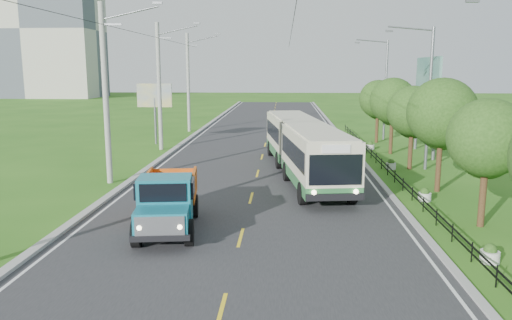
# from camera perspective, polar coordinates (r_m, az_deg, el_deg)

# --- Properties ---
(ground) EXTENTS (240.00, 240.00, 0.00)m
(ground) POSITION_cam_1_polar(r_m,az_deg,el_deg) (19.51, -1.76, -8.87)
(ground) COLOR #295F16
(ground) RESTS_ON ground
(road) EXTENTS (14.00, 120.00, 0.02)m
(road) POSITION_cam_1_polar(r_m,az_deg,el_deg) (38.91, 0.82, 0.87)
(road) COLOR #28282B
(road) RESTS_ON ground
(curb_left) EXTENTS (0.40, 120.00, 0.15)m
(curb_left) POSITION_cam_1_polar(r_m,az_deg,el_deg) (39.86, -9.57, 1.05)
(curb_left) COLOR #9E9E99
(curb_left) RESTS_ON ground
(curb_right) EXTENTS (0.30, 120.00, 0.10)m
(curb_right) POSITION_cam_1_polar(r_m,az_deg,el_deg) (39.26, 11.31, 0.82)
(curb_right) COLOR #9E9E99
(curb_right) RESTS_ON ground
(edge_line_left) EXTENTS (0.12, 120.00, 0.00)m
(edge_line_left) POSITION_cam_1_polar(r_m,az_deg,el_deg) (39.75, -8.80, 0.97)
(edge_line_left) COLOR silver
(edge_line_left) RESTS_ON road
(edge_line_right) EXTENTS (0.12, 120.00, 0.00)m
(edge_line_right) POSITION_cam_1_polar(r_m,az_deg,el_deg) (39.19, 10.58, 0.78)
(edge_line_right) COLOR silver
(edge_line_right) RESTS_ON road
(centre_dash) EXTENTS (0.12, 2.20, 0.00)m
(centre_dash) POSITION_cam_1_polar(r_m,az_deg,el_deg) (19.50, -1.76, -8.81)
(centre_dash) COLOR yellow
(centre_dash) RESTS_ON road
(railing_right) EXTENTS (0.04, 40.00, 0.60)m
(railing_right) POSITION_cam_1_polar(r_m,az_deg,el_deg) (33.52, 14.16, -0.48)
(railing_right) COLOR black
(railing_right) RESTS_ON ground
(pole_near) EXTENTS (3.51, 0.32, 10.00)m
(pole_near) POSITION_cam_1_polar(r_m,az_deg,el_deg) (29.12, -16.75, 7.31)
(pole_near) COLOR gray
(pole_near) RESTS_ON ground
(pole_mid) EXTENTS (3.51, 0.32, 10.00)m
(pole_mid) POSITION_cam_1_polar(r_m,az_deg,el_deg) (40.59, -10.95, 8.30)
(pole_mid) COLOR gray
(pole_mid) RESTS_ON ground
(pole_far) EXTENTS (3.51, 0.32, 10.00)m
(pole_far) POSITION_cam_1_polar(r_m,az_deg,el_deg) (52.31, -7.72, 8.81)
(pole_far) COLOR gray
(pole_far) RESTS_ON ground
(tree_second) EXTENTS (3.18, 3.26, 5.30)m
(tree_second) POSITION_cam_1_polar(r_m,az_deg,el_deg) (22.26, 24.91, 1.89)
(tree_second) COLOR #382314
(tree_second) RESTS_ON ground
(tree_third) EXTENTS (3.60, 3.62, 6.00)m
(tree_third) POSITION_cam_1_polar(r_m,az_deg,el_deg) (27.83, 20.50, 4.69)
(tree_third) COLOR #382314
(tree_third) RESTS_ON ground
(tree_fourth) EXTENTS (3.24, 3.31, 5.40)m
(tree_fourth) POSITION_cam_1_polar(r_m,az_deg,el_deg) (33.62, 17.48, 5.04)
(tree_fourth) COLOR #382314
(tree_fourth) RESTS_ON ground
(tree_fifth) EXTENTS (3.48, 3.52, 5.80)m
(tree_fifth) POSITION_cam_1_polar(r_m,az_deg,el_deg) (39.43, 15.40, 6.26)
(tree_fifth) COLOR #382314
(tree_fifth) RESTS_ON ground
(tree_back) EXTENTS (3.30, 3.36, 5.50)m
(tree_back) POSITION_cam_1_polar(r_m,az_deg,el_deg) (45.32, 13.82, 6.56)
(tree_back) COLOR #382314
(tree_back) RESTS_ON ground
(streetlight_mid) EXTENTS (3.02, 0.20, 9.07)m
(streetlight_mid) POSITION_cam_1_polar(r_m,az_deg,el_deg) (33.60, 18.97, 7.21)
(streetlight_mid) COLOR slate
(streetlight_mid) RESTS_ON ground
(streetlight_far) EXTENTS (3.02, 0.20, 9.07)m
(streetlight_far) POSITION_cam_1_polar(r_m,az_deg,el_deg) (47.23, 14.42, 8.20)
(streetlight_far) COLOR slate
(streetlight_far) RESTS_ON ground
(planter_front) EXTENTS (0.64, 0.64, 0.67)m
(planter_front) POSITION_cam_1_polar(r_m,az_deg,el_deg) (18.79, 25.17, -9.73)
(planter_front) COLOR silver
(planter_front) RESTS_ON ground
(planter_near) EXTENTS (0.64, 0.64, 0.67)m
(planter_near) POSITION_cam_1_polar(r_m,az_deg,el_deg) (26.05, 18.71, -3.83)
(planter_near) COLOR silver
(planter_near) RESTS_ON ground
(planter_mid) EXTENTS (0.64, 0.64, 0.67)m
(planter_mid) POSITION_cam_1_polar(r_m,az_deg,el_deg) (33.65, 15.16, -0.52)
(planter_mid) COLOR silver
(planter_mid) RESTS_ON ground
(planter_far) EXTENTS (0.64, 0.64, 0.67)m
(planter_far) POSITION_cam_1_polar(r_m,az_deg,el_deg) (41.39, 12.93, 1.57)
(planter_far) COLOR silver
(planter_far) RESTS_ON ground
(billboard_left) EXTENTS (3.00, 0.20, 5.20)m
(billboard_left) POSITION_cam_1_polar(r_m,az_deg,el_deg) (43.86, -11.52, 6.82)
(billboard_left) COLOR slate
(billboard_left) RESTS_ON ground
(billboard_right) EXTENTS (0.24, 6.00, 7.30)m
(billboard_right) POSITION_cam_1_polar(r_m,az_deg,el_deg) (39.81, 19.02, 8.25)
(billboard_right) COLOR slate
(billboard_right) RESTS_ON ground
(apartment_near) EXTENTS (28.00, 14.00, 30.00)m
(apartment_near) POSITION_cam_1_polar(r_m,az_deg,el_deg) (127.00, -23.88, 13.37)
(apartment_near) COLOR #B7B2A3
(apartment_near) RESTS_ON ground
(bus) EXTENTS (4.96, 16.80, 3.20)m
(bus) POSITION_cam_1_polar(r_m,az_deg,el_deg) (30.50, 5.39, 1.83)
(bus) COLOR #296735
(bus) RESTS_ON ground
(dump_truck) EXTENTS (2.83, 5.86, 2.37)m
(dump_truck) POSITION_cam_1_polar(r_m,az_deg,el_deg) (20.38, -10.07, -4.24)
(dump_truck) COLOR #157083
(dump_truck) RESTS_ON ground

